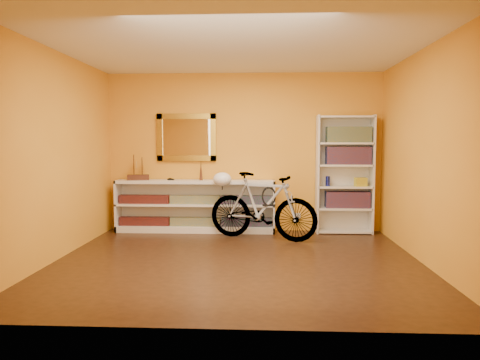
{
  "coord_description": "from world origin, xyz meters",
  "views": [
    {
      "loc": [
        0.3,
        -5.36,
        1.46
      ],
      "look_at": [
        0.0,
        0.7,
        0.95
      ],
      "focal_mm": 33.22,
      "sensor_mm": 36.0,
      "label": 1
    }
  ],
  "objects_px": {
    "console_unit": "(195,206)",
    "helmet": "(222,179)",
    "bicycle": "(262,206)",
    "bookcase": "(345,175)"
  },
  "relations": [
    {
      "from": "bookcase",
      "to": "bicycle",
      "type": "xyz_separation_m",
      "value": [
        -1.32,
        -0.56,
        -0.44
      ]
    },
    {
      "from": "bookcase",
      "to": "bicycle",
      "type": "distance_m",
      "value": 1.5
    },
    {
      "from": "bookcase",
      "to": "console_unit",
      "type": "bearing_deg",
      "value": -179.41
    },
    {
      "from": "console_unit",
      "to": "helmet",
      "type": "relative_size",
      "value": 9.04
    },
    {
      "from": "bicycle",
      "to": "helmet",
      "type": "relative_size",
      "value": 6.01
    },
    {
      "from": "console_unit",
      "to": "helmet",
      "type": "xyz_separation_m",
      "value": [
        0.47,
        -0.32,
        0.47
      ]
    },
    {
      "from": "console_unit",
      "to": "helmet",
      "type": "height_order",
      "value": "helmet"
    },
    {
      "from": "bicycle",
      "to": "helmet",
      "type": "xyz_separation_m",
      "value": [
        -0.62,
        0.22,
        0.39
      ]
    },
    {
      "from": "console_unit",
      "to": "helmet",
      "type": "bearing_deg",
      "value": -34.36
    },
    {
      "from": "bookcase",
      "to": "helmet",
      "type": "distance_m",
      "value": 1.98
    }
  ]
}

